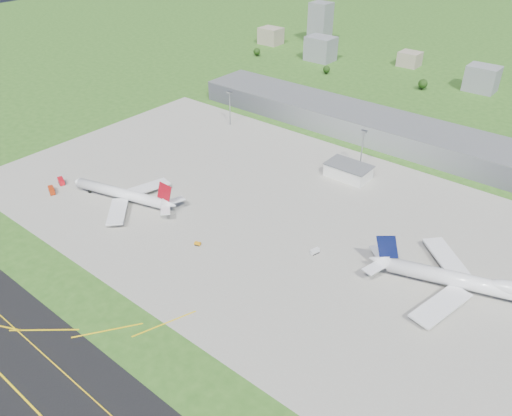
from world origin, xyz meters
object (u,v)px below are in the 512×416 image
Objects in this scene: airliner_red_twin at (124,194)px; van_white_far at (511,290)px; fire_truck at (52,191)px; van_white_near at (315,252)px; tug_yellow at (198,244)px; crash_tender at (61,181)px; airliner_blue_quad at (469,283)px.

van_white_far is (191.72, 59.52, -3.87)m from airliner_red_twin.
van_white_near is at bearing 40.41° from fire_truck.
airliner_red_twin is 19.77× the size of tug_yellow.
crash_tender is at bearing -1.73° from airliner_red_twin.
tug_yellow is at bearing 32.28° from fire_truck.
airliner_red_twin reaches higher than van_white_near.
airliner_red_twin is 13.12× the size of van_white_near.
van_white_far reaches higher than tug_yellow.
airliner_red_twin is 60.69m from tug_yellow.
airliner_red_twin reaches higher than tug_yellow.
fire_truck is (-41.52, -20.62, -3.45)m from airliner_red_twin.
crash_tender is 160.96m from van_white_near.
airliner_blue_quad reaches higher than fire_truck.
fire_truck is 246.62m from van_white_far.
fire_truck is 10.91m from crash_tender.
fire_truck is at bearing -162.66° from van_white_far.
tug_yellow is 0.72× the size of van_white_far.
van_white_near is (-67.26, -18.32, -4.83)m from airliner_blue_quad.
van_white_near is (109.49, 27.92, -3.87)m from airliner_red_twin.
van_white_near is 1.08× the size of van_white_far.
tug_yellow is at bearing -156.08° from van_white_far.
van_white_near is at bearing 179.31° from airliner_red_twin.
crash_tender reaches higher than tug_yellow.
fire_truck is at bearing 170.61° from tug_yellow.
fire_truck is at bearing 11.42° from airliner_red_twin.
airliner_red_twin reaches higher than van_white_far.
crash_tender reaches higher than van_white_near.
airliner_blue_quad reaches higher than van_white_near.
airliner_blue_quad is 126.48m from tug_yellow.
fire_truck is 1.53× the size of van_white_near.
crash_tender is 1.50× the size of van_white_far.
fire_truck is 1.10× the size of crash_tender.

